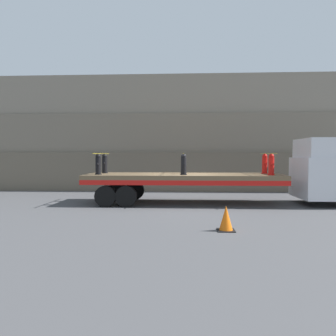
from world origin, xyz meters
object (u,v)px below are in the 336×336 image
object	(u,v)px
fire_hydrant_red_far_2	(265,164)
traffic_cone	(226,219)
fire_hydrant_black_far_0	(105,164)
fire_hydrant_black_near_1	(184,165)
fire_hydrant_red_near_2	(271,165)
fire_hydrant_black_near_0	(98,164)
truck_cab	(329,172)
flatbed_trailer	(173,179)
fire_hydrant_black_far_1	(184,164)

from	to	relation	value
fire_hydrant_red_far_2	traffic_cone	distance (m)	6.41
fire_hydrant_black_far_0	fire_hydrant_red_far_2	size ratio (longest dim) A/B	1.00
fire_hydrant_black_far_0	fire_hydrant_black_near_1	distance (m)	3.83
fire_hydrant_red_near_2	fire_hydrant_red_far_2	size ratio (longest dim) A/B	1.00
fire_hydrant_black_near_1	fire_hydrant_black_near_0	bearing A→B (deg)	180.00
truck_cab	traffic_cone	size ratio (longest dim) A/B	4.01
flatbed_trailer	fire_hydrant_black_far_1	size ratio (longest dim) A/B	9.54
fire_hydrant_red_far_2	traffic_cone	world-z (taller)	fire_hydrant_red_far_2
fire_hydrant_black_far_0	fire_hydrant_red_near_2	xyz separation A→B (m)	(7.31, -1.13, 0.00)
fire_hydrant_black_near_1	fire_hydrant_red_near_2	bearing A→B (deg)	0.00
fire_hydrant_red_near_2	fire_hydrant_red_far_2	xyz separation A→B (m)	(0.00, 1.13, 0.00)
fire_hydrant_black_near_1	traffic_cone	distance (m)	4.99
fire_hydrant_red_near_2	fire_hydrant_black_far_1	bearing A→B (deg)	162.89
fire_hydrant_black_near_0	fire_hydrant_red_near_2	world-z (taller)	same
traffic_cone	fire_hydrant_black_near_0	bearing A→B (deg)	136.46
fire_hydrant_black_far_0	fire_hydrant_red_far_2	distance (m)	7.31
fire_hydrant_black_far_1	flatbed_trailer	bearing A→B (deg)	-130.72
fire_hydrant_black_near_0	fire_hydrant_black_far_0	bearing A→B (deg)	90.00
traffic_cone	fire_hydrant_red_near_2	bearing A→B (deg)	62.30
flatbed_trailer	fire_hydrant_black_far_1	distance (m)	1.00
truck_cab	fire_hydrant_black_near_1	world-z (taller)	truck_cab
fire_hydrant_black_far_0	fire_hydrant_red_near_2	bearing A→B (deg)	-8.75
truck_cab	fire_hydrant_red_near_2	world-z (taller)	truck_cab
fire_hydrant_black_far_1	traffic_cone	distance (m)	6.05
fire_hydrant_red_far_2	traffic_cone	xyz separation A→B (m)	(-2.43, -5.76, -1.38)
flatbed_trailer	fire_hydrant_black_far_0	world-z (taller)	fire_hydrant_black_far_0
fire_hydrant_black_far_0	fire_hydrant_black_near_0	bearing A→B (deg)	-90.00
fire_hydrant_black_far_0	traffic_cone	size ratio (longest dim) A/B	1.26
fire_hydrant_black_near_1	fire_hydrant_red_near_2	size ratio (longest dim) A/B	1.00
fire_hydrant_black_far_0	fire_hydrant_black_far_1	bearing A→B (deg)	0.00
fire_hydrant_red_near_2	traffic_cone	bearing A→B (deg)	-117.70
fire_hydrant_black_far_1	fire_hydrant_red_near_2	size ratio (longest dim) A/B	1.00
fire_hydrant_black_near_0	fire_hydrant_black_near_1	bearing A→B (deg)	0.00
fire_hydrant_black_far_1	fire_hydrant_red_near_2	world-z (taller)	same
fire_hydrant_red_near_2	fire_hydrant_red_far_2	world-z (taller)	same
fire_hydrant_black_near_0	traffic_cone	distance (m)	6.87
fire_hydrant_black_far_0	traffic_cone	bearing A→B (deg)	-49.74
fire_hydrant_red_near_2	traffic_cone	world-z (taller)	fire_hydrant_red_near_2
flatbed_trailer	fire_hydrant_black_near_1	world-z (taller)	fire_hydrant_black_near_1
truck_cab	traffic_cone	xyz separation A→B (m)	(-5.05, -5.20, -1.08)
truck_cab	fire_hydrant_black_far_1	size ratio (longest dim) A/B	3.18
fire_hydrant_red_near_2	fire_hydrant_black_near_1	bearing A→B (deg)	180.00
flatbed_trailer	fire_hydrant_black_far_1	xyz separation A→B (m)	(0.48, 0.56, 0.67)
fire_hydrant_black_near_0	fire_hydrant_red_near_2	size ratio (longest dim) A/B	1.00
truck_cab	traffic_cone	bearing A→B (deg)	-134.15
fire_hydrant_black_far_0	fire_hydrant_red_near_2	distance (m)	7.40
fire_hydrant_red_near_2	traffic_cone	distance (m)	5.42
flatbed_trailer	fire_hydrant_red_far_2	xyz separation A→B (m)	(4.14, 0.56, 0.67)
truck_cab	fire_hydrant_black_far_1	bearing A→B (deg)	174.87
fire_hydrant_black_far_1	fire_hydrant_black_near_1	bearing A→B (deg)	-90.00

